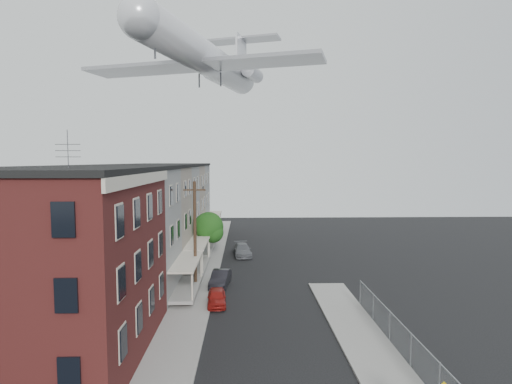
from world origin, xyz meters
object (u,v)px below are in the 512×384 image
car_far (242,250)px  street_tree (210,228)px  airplane (208,60)px  car_mid (220,278)px  utility_pole (195,234)px  car_near (217,297)px

car_far → street_tree: bearing=-158.0°
car_far → airplane: 21.01m
car_far → airplane: bearing=-172.1°
car_mid → utility_pole: bearing=-149.5°
utility_pole → car_mid: utility_pole is taller
car_mid → car_far: car_far is taller
street_tree → car_far: street_tree is taller
street_tree → airplane: 17.93m
utility_pole → car_near: bearing=-60.9°
car_far → airplane: size_ratio=0.16×
utility_pole → car_far: bearing=72.1°
street_tree → airplane: size_ratio=0.18×
utility_pole → street_tree: bearing=88.1°
car_mid → airplane: (-1.75, 9.99, 20.69)m
utility_pole → car_mid: 4.58m
street_tree → car_near: (1.67, -13.52, -2.88)m
street_tree → car_mid: size_ratio=1.30×
utility_pole → street_tree: size_ratio=1.73×
street_tree → car_near: street_tree is taller
airplane → car_near: bearing=-83.1°
car_near → car_mid: size_ratio=0.84×
car_far → utility_pole: bearing=-114.2°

